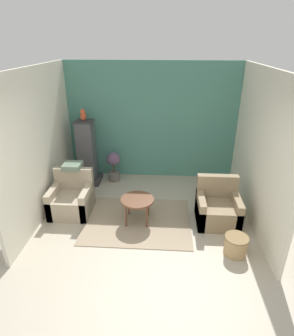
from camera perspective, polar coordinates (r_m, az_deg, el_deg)
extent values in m
plane|color=#B2A893|center=(4.40, -1.54, -20.73)|extent=(20.00, 20.00, 0.00)
cube|color=#4C897A|center=(6.65, 0.99, 9.31)|extent=(4.04, 0.06, 2.73)
cube|color=silver|center=(5.54, -21.05, 4.42)|extent=(0.06, 3.30, 2.73)
cube|color=silver|center=(5.31, 21.99, 3.40)|extent=(0.06, 3.30, 2.73)
cube|color=gray|center=(5.41, -1.91, -10.60)|extent=(1.98, 1.57, 0.01)
cylinder|color=brown|center=(5.16, -1.98, -6.47)|extent=(0.61, 0.61, 0.04)
cylinder|color=brown|center=(5.15, -4.28, -9.77)|extent=(0.04, 0.04, 0.44)
cylinder|color=brown|center=(5.12, -0.01, -9.96)|extent=(0.04, 0.04, 0.44)
cylinder|color=brown|center=(5.47, -3.74, -7.52)|extent=(0.04, 0.04, 0.44)
cylinder|color=brown|center=(5.43, 0.26, -7.68)|extent=(0.04, 0.04, 0.44)
cube|color=tan|center=(5.73, -15.07, -7.03)|extent=(0.76, 0.73, 0.40)
cube|color=tan|center=(5.78, -14.64, -1.97)|extent=(0.76, 0.14, 0.43)
cube|color=tan|center=(5.80, -18.18, -6.17)|extent=(0.12, 0.73, 0.55)
cube|color=tan|center=(5.60, -12.03, -6.58)|extent=(0.12, 0.73, 0.55)
cube|color=#8E7A5B|center=(5.42, 14.10, -8.87)|extent=(0.76, 0.73, 0.40)
cube|color=#8E7A5B|center=(5.47, 14.06, -3.50)|extent=(0.76, 0.14, 0.43)
cube|color=#8E7A5B|center=(5.33, 10.77, -8.18)|extent=(0.12, 0.73, 0.55)
cube|color=#8E7A5B|center=(5.45, 17.53, -8.19)|extent=(0.12, 0.73, 0.55)
cube|color=#353539|center=(6.93, -11.64, -2.24)|extent=(0.56, 0.56, 0.10)
cube|color=#4C4C51|center=(6.63, -12.17, 3.41)|extent=(0.37, 0.37, 1.36)
cube|color=#353539|center=(6.42, -12.73, 9.21)|extent=(0.39, 0.39, 0.03)
ellipsoid|color=#D14C2D|center=(6.39, -12.83, 10.21)|extent=(0.13, 0.16, 0.20)
sphere|color=#D14C2D|center=(6.34, -12.97, 11.14)|extent=(0.11, 0.11, 0.11)
cone|color=gold|center=(6.30, -13.09, 10.96)|extent=(0.05, 0.05, 0.05)
cone|color=#D14C2D|center=(6.46, -12.64, 10.19)|extent=(0.06, 0.13, 0.17)
cylinder|color=#66605B|center=(6.85, -6.65, -1.63)|extent=(0.27, 0.27, 0.22)
cylinder|color=brown|center=(6.75, -6.75, 0.11)|extent=(0.03, 0.03, 0.24)
sphere|color=#664C6B|center=(6.66, -6.84, 1.88)|extent=(0.30, 0.30, 0.30)
sphere|color=#664C6B|center=(6.72, -7.47, 1.58)|extent=(0.18, 0.18, 0.18)
sphere|color=#664C6B|center=(6.64, -6.22, 1.49)|extent=(0.17, 0.17, 0.17)
cylinder|color=tan|center=(4.82, 17.57, -14.73)|extent=(0.35, 0.35, 0.32)
cylinder|color=olive|center=(4.73, 17.80, -13.33)|extent=(0.37, 0.37, 0.02)
cube|color=slate|center=(5.66, -14.93, 0.45)|extent=(0.34, 0.34, 0.10)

